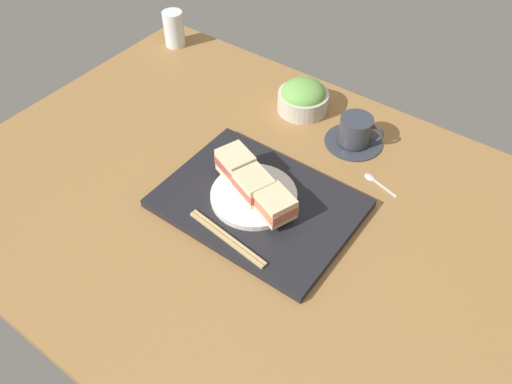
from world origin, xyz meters
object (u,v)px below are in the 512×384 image
Objects in this scene: chopsticks_pair at (227,238)px; coffee_cup at (355,132)px; sandwich_plate at (255,194)px; sandwich_near at (236,164)px; sandwich_far at (275,205)px; teaspoon at (374,179)px; sandwich_middle at (255,184)px; salad_bowl at (303,97)px; drinking_glass at (174,29)px.

coffee_cup reaches higher than chopsticks_pair.
sandwich_near is (-6.97, 2.34, 3.60)cm from sandwich_plate.
sandwich_plate is 1.99× the size of sandwich_far.
teaspoon is (11.32, 24.33, -5.51)cm from sandwich_far.
sandwich_middle is at bearing 0.00° from sandwich_plate.
salad_bowl is at bearing 104.30° from chopsticks_pair.
chopsticks_pair is 1.92× the size of drinking_glass.
sandwich_near is 32.45cm from coffee_cup.
teaspoon is (10.21, -8.94, -2.96)cm from coffee_cup.
sandwich_far is 33.39cm from coffee_cup.
drinking_glass is 1.12× the size of teaspoon.
sandwich_middle is 0.67× the size of coffee_cup.
sandwich_far is (13.94, -4.68, -0.42)cm from sandwich_near.
sandwich_far is 27.40cm from teaspoon.
teaspoon is at bearing -12.56° from drinking_glass.
coffee_cup reaches higher than sandwich_plate.
sandwich_middle is 1.01× the size of sandwich_far.
sandwich_middle is 7.35cm from sandwich_far.
sandwich_plate is at bearing -129.74° from teaspoon.
sandwich_plate reaches higher than teaspoon.
coffee_cup is (17.74, -3.85, -0.60)cm from salad_bowl.
teaspoon is at bearing 65.06° from sandwich_far.
sandwich_plate is 31.98cm from coffee_cup.
sandwich_plate is 8.18cm from sandwich_near.
chopsticks_pair is at bearing -75.70° from salad_bowl.
coffee_cup reaches higher than teaspoon.
sandwich_plate is 1.42× the size of salad_bowl.
sandwich_plate is 1.32× the size of coffee_cup.
sandwich_middle reaches higher than sandwich_plate.
sandwich_middle is at bearing -104.64° from coffee_cup.
chopsticks_pair is (2.51, -12.96, -3.63)cm from sandwich_middle.
coffee_cup is at bearing 88.09° from sandwich_far.
salad_bowl is 0.93× the size of coffee_cup.
sandwich_near is at bearing -85.26° from salad_bowl.
drinking_glass is at bearing 144.84° from sandwich_near.
salad_bowl is 50.05cm from drinking_glass.
sandwich_near is 0.99× the size of sandwich_middle.
chopsticks_pair is at bearing -79.05° from sandwich_middle.
sandwich_near is at bearing 161.46° from sandwich_plate.
drinking_glass is (-66.45, 41.67, -0.50)cm from sandwich_far.
coffee_cup is (5.57, 43.90, 0.97)cm from chopsticks_pair.
coffee_cup is (8.08, 30.94, 0.64)cm from sandwich_plate.
sandwich_far is 0.89× the size of drinking_glass.
sandwich_plate is 8.01cm from sandwich_far.
drinking_glass reaches higher than sandwich_middle.
sandwich_near is at bearing -117.76° from coffee_cup.
teaspoon is at bearing 50.26° from sandwich_middle.
salad_bowl is 1.25× the size of drinking_glass.
teaspoon is at bearing 65.70° from chopsticks_pair.
sandwich_far is 0.47× the size of chopsticks_pair.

